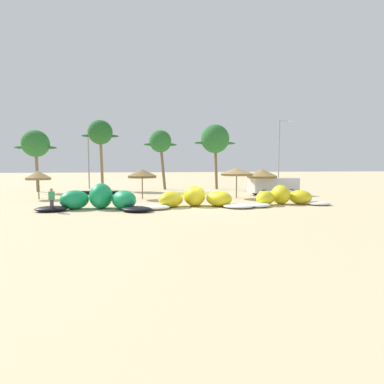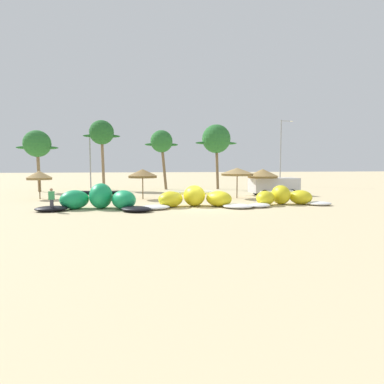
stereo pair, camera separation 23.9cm
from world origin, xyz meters
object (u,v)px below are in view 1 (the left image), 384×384
at_px(person_near_kites, 52,200).
at_px(kite_left_of_center, 283,197).
at_px(kite_far_left, 99,200).
at_px(beach_umbrella_outermost, 262,173).
at_px(palm_left_of_gap, 160,142).
at_px(parked_van, 272,185).
at_px(beach_umbrella_near_palms, 237,172).
at_px(lamppost_west, 90,155).
at_px(palm_left, 100,133).
at_px(palm_center_left, 215,139).
at_px(lamppost_west_center, 280,149).
at_px(beach_umbrella_near_van, 38,175).
at_px(palm_leftmost, 36,144).
at_px(beach_umbrella_middle, 142,174).
at_px(kite_left, 195,199).

bearing_deg(person_near_kites, kite_left_of_center, 2.96).
xyz_separation_m(kite_far_left, beach_umbrella_outermost, (15.58, 7.25, 1.63)).
bearing_deg(palm_left_of_gap, parked_van, -45.96).
xyz_separation_m(beach_umbrella_near_palms, lamppost_west, (-15.13, 16.81, 2.00)).
bearing_deg(lamppost_west, parked_van, -36.67).
height_order(beach_umbrella_outermost, parked_van, beach_umbrella_outermost).
bearing_deg(palm_left, kite_left_of_center, -52.04).
relative_size(palm_left, palm_center_left, 1.05).
bearing_deg(person_near_kites, beach_umbrella_near_palms, 23.52).
relative_size(palm_center_left, lamppost_west_center, 0.85).
xyz_separation_m(beach_umbrella_near_van, palm_leftmost, (-2.41, 9.40, 3.43)).
xyz_separation_m(beach_umbrella_near_van, beach_umbrella_outermost, (21.65, -1.26, 0.10)).
xyz_separation_m(beach_umbrella_near_palms, lamppost_west_center, (13.02, 17.35, 3.08)).
distance_m(beach_umbrella_middle, lamppost_west_center, 27.60).
relative_size(kite_far_left, person_near_kites, 5.11).
relative_size(beach_umbrella_middle, palm_left, 0.31).
relative_size(kite_far_left, palm_leftmost, 1.13).
height_order(parked_van, palm_center_left, palm_center_left).
bearing_deg(palm_left_of_gap, lamppost_west_center, 12.89).
bearing_deg(beach_umbrella_near_palms, beach_umbrella_near_van, 171.59).
bearing_deg(palm_leftmost, beach_umbrella_outermost, -23.88).
bearing_deg(beach_umbrella_outermost, palm_left, 143.25).
height_order(beach_umbrella_middle, lamppost_west_center, lamppost_west_center).
height_order(person_near_kites, palm_left, palm_left).
bearing_deg(beach_umbrella_outermost, kite_far_left, -155.05).
height_order(kite_left, beach_umbrella_near_palms, beach_umbrella_near_palms).
relative_size(kite_far_left, beach_umbrella_near_palms, 2.59).
height_order(beach_umbrella_near_van, person_near_kites, beach_umbrella_near_van).
height_order(beach_umbrella_near_palms, palm_left_of_gap, palm_left_of_gap).
height_order(kite_far_left, palm_leftmost, palm_leftmost).
distance_m(kite_left, lamppost_west, 24.87).
distance_m(beach_umbrella_near_van, palm_left, 13.26).
xyz_separation_m(kite_left_of_center, palm_center_left, (-0.66, 18.12, 6.00)).
relative_size(kite_left_of_center, lamppost_west_center, 0.73).
bearing_deg(parked_van, beach_umbrella_outermost, -157.11).
bearing_deg(kite_left, palm_left_of_gap, 91.92).
bearing_deg(kite_left, palm_leftmost, 131.10).
xyz_separation_m(beach_umbrella_near_van, lamppost_west, (3.30, 14.09, 2.32)).
bearing_deg(palm_left_of_gap, person_near_kites, -115.65).
relative_size(kite_left, lamppost_west, 1.09).
relative_size(kite_far_left, lamppost_west_center, 0.82).
height_order(beach_umbrella_outermost, palm_leftmost, palm_leftmost).
height_order(palm_center_left, lamppost_west_center, lamppost_west_center).
height_order(beach_umbrella_near_palms, palm_center_left, palm_center_left).
bearing_deg(beach_umbrella_near_palms, parked_van, 24.00).
bearing_deg(lamppost_west, palm_center_left, -15.32).
height_order(kite_far_left, person_near_kites, kite_far_left).
height_order(kite_left, parked_van, parked_van).
bearing_deg(lamppost_west, person_near_kites, -90.61).
bearing_deg(beach_umbrella_middle, person_near_kites, -130.20).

